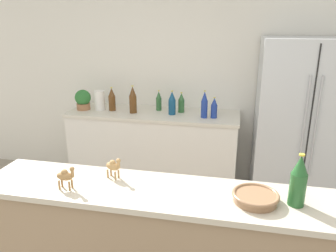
{
  "coord_description": "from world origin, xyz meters",
  "views": [
    {
      "loc": [
        0.52,
        -1.12,
        1.94
      ],
      "look_at": [
        -0.02,
        1.44,
        1.09
      ],
      "focal_mm": 35.0,
      "sensor_mm": 36.0,
      "label": 1
    }
  ],
  "objects_px": {
    "potted_plant": "(83,100)",
    "back_bottle_1": "(172,103)",
    "paper_towel_roll": "(100,100)",
    "back_bottle_3": "(204,105)",
    "back_bottle_5": "(181,103)",
    "wine_bottle": "(298,181)",
    "back_bottle_0": "(214,108)",
    "fruit_bowl": "(255,197)",
    "refrigerator": "(302,126)",
    "camel_figurine": "(66,176)",
    "back_bottle_2": "(159,101)",
    "back_bottle_4": "(112,99)",
    "back_bottle_6": "(133,100)",
    "camel_figurine_second": "(113,166)"
  },
  "relations": [
    {
      "from": "back_bottle_4",
      "to": "back_bottle_6",
      "type": "bearing_deg",
      "value": -10.38
    },
    {
      "from": "back_bottle_2",
      "to": "back_bottle_4",
      "type": "xyz_separation_m",
      "value": [
        -0.53,
        -0.12,
        0.02
      ]
    },
    {
      "from": "fruit_bowl",
      "to": "back_bottle_5",
      "type": "bearing_deg",
      "value": 110.57
    },
    {
      "from": "back_bottle_3",
      "to": "camel_figurine",
      "type": "bearing_deg",
      "value": -107.65
    },
    {
      "from": "back_bottle_3",
      "to": "wine_bottle",
      "type": "bearing_deg",
      "value": -69.52
    },
    {
      "from": "back_bottle_5",
      "to": "camel_figurine",
      "type": "height_order",
      "value": "back_bottle_5"
    },
    {
      "from": "refrigerator",
      "to": "back_bottle_3",
      "type": "height_order",
      "value": "refrigerator"
    },
    {
      "from": "back_bottle_3",
      "to": "back_bottle_5",
      "type": "height_order",
      "value": "back_bottle_3"
    },
    {
      "from": "back_bottle_5",
      "to": "back_bottle_6",
      "type": "relative_size",
      "value": 0.74
    },
    {
      "from": "back_bottle_2",
      "to": "camel_figurine",
      "type": "xyz_separation_m",
      "value": [
        -0.05,
        -2.09,
        0.05
      ]
    },
    {
      "from": "back_bottle_0",
      "to": "back_bottle_6",
      "type": "bearing_deg",
      "value": 179.04
    },
    {
      "from": "back_bottle_1",
      "to": "back_bottle_4",
      "type": "bearing_deg",
      "value": 178.11
    },
    {
      "from": "back_bottle_4",
      "to": "back_bottle_5",
      "type": "height_order",
      "value": "back_bottle_4"
    },
    {
      "from": "paper_towel_roll",
      "to": "camel_figurine_second",
      "type": "height_order",
      "value": "paper_towel_roll"
    },
    {
      "from": "potted_plant",
      "to": "paper_towel_roll",
      "type": "bearing_deg",
      "value": 8.02
    },
    {
      "from": "potted_plant",
      "to": "back_bottle_6",
      "type": "distance_m",
      "value": 0.62
    },
    {
      "from": "refrigerator",
      "to": "back_bottle_3",
      "type": "xyz_separation_m",
      "value": [
        -1.02,
        -0.05,
        0.18
      ]
    },
    {
      "from": "back_bottle_0",
      "to": "back_bottle_5",
      "type": "bearing_deg",
      "value": 158.43
    },
    {
      "from": "refrigerator",
      "to": "camel_figurine",
      "type": "xyz_separation_m",
      "value": [
        -1.62,
        -1.93,
        0.2
      ]
    },
    {
      "from": "wine_bottle",
      "to": "back_bottle_0",
      "type": "bearing_deg",
      "value": 107.39
    },
    {
      "from": "back_bottle_1",
      "to": "camel_figurine",
      "type": "height_order",
      "value": "back_bottle_1"
    },
    {
      "from": "wine_bottle",
      "to": "camel_figurine",
      "type": "height_order",
      "value": "wine_bottle"
    },
    {
      "from": "camel_figurine_second",
      "to": "back_bottle_6",
      "type": "bearing_deg",
      "value": 103.97
    },
    {
      "from": "paper_towel_roll",
      "to": "fruit_bowl",
      "type": "height_order",
      "value": "paper_towel_roll"
    },
    {
      "from": "back_bottle_5",
      "to": "wine_bottle",
      "type": "xyz_separation_m",
      "value": [
        0.95,
        -1.96,
        0.11
      ]
    },
    {
      "from": "back_bottle_0",
      "to": "wine_bottle",
      "type": "bearing_deg",
      "value": -72.61
    },
    {
      "from": "back_bottle_5",
      "to": "back_bottle_1",
      "type": "bearing_deg",
      "value": -128.1
    },
    {
      "from": "paper_towel_roll",
      "to": "fruit_bowl",
      "type": "distance_m",
      "value": 2.54
    },
    {
      "from": "camel_figurine",
      "to": "camel_figurine_second",
      "type": "relative_size",
      "value": 1.02
    },
    {
      "from": "back_bottle_5",
      "to": "camel_figurine_second",
      "type": "relative_size",
      "value": 1.65
    },
    {
      "from": "potted_plant",
      "to": "back_bottle_1",
      "type": "distance_m",
      "value": 1.07
    },
    {
      "from": "back_bottle_1",
      "to": "back_bottle_5",
      "type": "bearing_deg",
      "value": 51.9
    },
    {
      "from": "refrigerator",
      "to": "back_bottle_0",
      "type": "relative_size",
      "value": 7.81
    },
    {
      "from": "wine_bottle",
      "to": "fruit_bowl",
      "type": "distance_m",
      "value": 0.24
    },
    {
      "from": "back_bottle_4",
      "to": "wine_bottle",
      "type": "bearing_deg",
      "value": -46.85
    },
    {
      "from": "paper_towel_roll",
      "to": "back_bottle_3",
      "type": "xyz_separation_m",
      "value": [
        1.24,
        -0.08,
        0.03
      ]
    },
    {
      "from": "back_bottle_3",
      "to": "back_bottle_6",
      "type": "relative_size",
      "value": 0.95
    },
    {
      "from": "paper_towel_roll",
      "to": "back_bottle_5",
      "type": "height_order",
      "value": "back_bottle_5"
    },
    {
      "from": "wine_bottle",
      "to": "back_bottle_1",
      "type": "bearing_deg",
      "value": 119.28
    },
    {
      "from": "paper_towel_roll",
      "to": "back_bottle_0",
      "type": "bearing_deg",
      "value": -2.72
    },
    {
      "from": "back_bottle_2",
      "to": "paper_towel_roll",
      "type": "bearing_deg",
      "value": -170.08
    },
    {
      "from": "back_bottle_1",
      "to": "back_bottle_3",
      "type": "xyz_separation_m",
      "value": [
        0.37,
        -0.05,
        0.01
      ]
    },
    {
      "from": "paper_towel_roll",
      "to": "back_bottle_3",
      "type": "relative_size",
      "value": 0.76
    },
    {
      "from": "back_bottle_1",
      "to": "wine_bottle",
      "type": "distance_m",
      "value": 2.12
    },
    {
      "from": "back_bottle_1",
      "to": "back_bottle_3",
      "type": "height_order",
      "value": "back_bottle_3"
    },
    {
      "from": "paper_towel_roll",
      "to": "camel_figurine",
      "type": "distance_m",
      "value": 2.07
    },
    {
      "from": "back_bottle_6",
      "to": "camel_figurine",
      "type": "xyz_separation_m",
      "value": [
        0.21,
        -1.92,
        0.01
      ]
    },
    {
      "from": "refrigerator",
      "to": "back_bottle_5",
      "type": "relative_size",
      "value": 7.68
    },
    {
      "from": "back_bottle_1",
      "to": "back_bottle_5",
      "type": "relative_size",
      "value": 1.17
    },
    {
      "from": "camel_figurine_second",
      "to": "back_bottle_1",
      "type": "bearing_deg",
      "value": 89.46
    }
  ]
}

